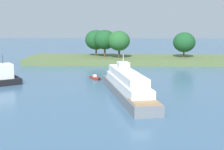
# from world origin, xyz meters

# --- Properties ---
(treeline_island) EXTENTS (99.05, 17.20, 9.39)m
(treeline_island) POSITION_xyz_m (19.19, 73.88, 2.54)
(treeline_island) COLOR #566B3D
(treeline_island) RESTS_ON ground
(white_riverboat) EXTENTS (9.34, 24.68, 6.64)m
(white_riverboat) POSITION_xyz_m (2.24, 30.61, 1.79)
(white_riverboat) COLOR slate
(white_riverboat) RESTS_ON ground
(small_motorboat) EXTENTS (2.90, 3.99, 0.86)m
(small_motorboat) POSITION_xyz_m (-4.34, 46.38, 0.22)
(small_motorboat) COLOR maroon
(small_motorboat) RESTS_ON ground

